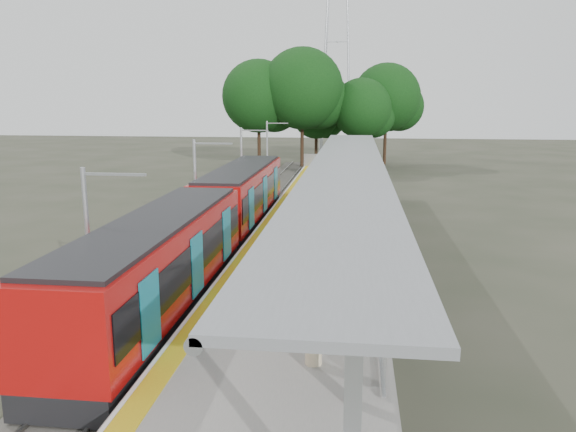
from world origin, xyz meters
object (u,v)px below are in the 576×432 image
object	(u,v)px
litter_bin	(345,247)
info_pillar_far	(334,212)
train	(211,220)
bench_far	(364,179)
bench_mid	(353,216)
info_pillar_near	(314,333)

from	to	relation	value
litter_bin	info_pillar_far	bearing A→B (deg)	96.78
train	litter_bin	distance (m)	6.42
bench_far	info_pillar_far	xyz separation A→B (m)	(-1.68, -13.85, 0.19)
bench_mid	info_pillar_far	bearing A→B (deg)	-179.07
train	bench_far	distance (m)	19.08
bench_far	litter_bin	distance (m)	19.61
train	bench_far	size ratio (longest dim) A/B	17.29
bench_mid	info_pillar_near	size ratio (longest dim) A/B	0.79
info_pillar_near	info_pillar_far	xyz separation A→B (m)	(-0.12, 15.28, -0.05)
info_pillar_near	bench_mid	bearing A→B (deg)	90.45
train	info_pillar_near	bearing A→B (deg)	-64.14
train	info_pillar_near	xyz separation A→B (m)	(5.54, -11.43, -0.24)
bench_mid	bench_far	xyz separation A→B (m)	(0.69, 13.58, 0.06)
train	info_pillar_far	world-z (taller)	train
train	litter_bin	size ratio (longest dim) A/B	30.14
bench_mid	bench_far	world-z (taller)	bench_far
bench_mid	info_pillar_far	distance (m)	1.06
info_pillar_far	bench_mid	bearing A→B (deg)	-4.05
bench_far	info_pillar_near	bearing A→B (deg)	-90.43
bench_far	info_pillar_far	distance (m)	13.95
train	bench_far	world-z (taller)	train
bench_mid	litter_bin	xyz separation A→B (m)	(-0.32, -6.01, -0.05)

